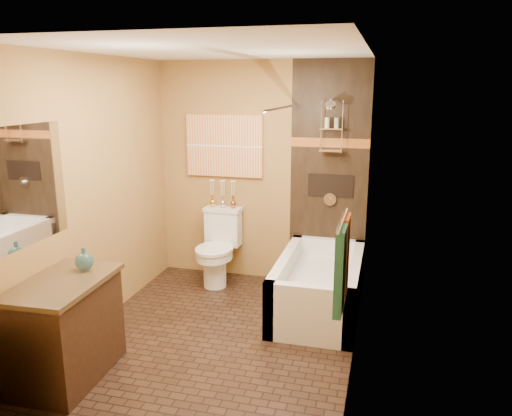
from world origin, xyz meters
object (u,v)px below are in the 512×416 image
(toilet, at_px, (218,247))
(sunset_painting, at_px, (224,146))
(bathtub, at_px, (319,290))
(vanity, at_px, (66,329))

(toilet, bearing_deg, sunset_painting, 91.68)
(bathtub, bearing_deg, toilet, 159.81)
(sunset_painting, height_order, vanity, sunset_painting)
(sunset_painting, xyz_separation_m, bathtub, (1.22, -0.73, -1.33))
(bathtub, distance_m, toilet, 1.32)
(bathtub, bearing_deg, sunset_painting, 149.35)
(toilet, bearing_deg, bathtub, -18.51)
(sunset_painting, bearing_deg, bathtub, -30.65)
(sunset_painting, distance_m, vanity, 2.71)
(bathtub, height_order, toilet, toilet)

